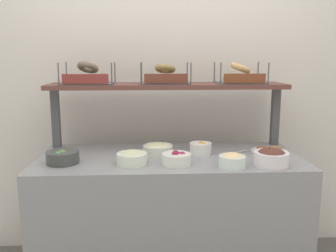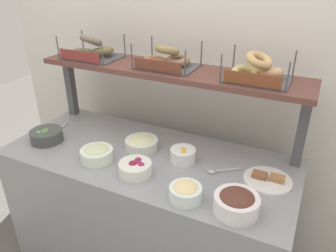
{
  "view_description": "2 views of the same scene",
  "coord_description": "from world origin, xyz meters",
  "px_view_note": "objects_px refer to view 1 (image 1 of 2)",
  "views": [
    {
      "loc": [
        -0.13,
        -2.2,
        1.46
      ],
      "look_at": [
        -0.01,
        0.06,
        1.03
      ],
      "focal_mm": 39.44,
      "sensor_mm": 36.0,
      "label": 1
    },
    {
      "loc": [
        0.77,
        -1.32,
        1.8
      ],
      "look_at": [
        0.11,
        0.04,
        1.04
      ],
      "focal_mm": 34.51,
      "sensor_mm": 36.0,
      "label": 2
    }
  ],
  "objects_px": {
    "serving_spoon_near_plate": "(62,157)",
    "bowl_egg_salad": "(232,160)",
    "bowl_fruit_salad": "(201,148)",
    "bowl_chocolate_spread": "(271,157)",
    "bowl_potato_salad": "(158,149)",
    "bagel_basket_poppy": "(88,77)",
    "bowl_veggie_mix": "(63,157)",
    "serving_spoon_by_edge": "(233,153)",
    "bagel_basket_plain": "(240,76)",
    "serving_plate_white": "(269,151)",
    "bagel_basket_everything": "(165,77)",
    "bowl_beet_salad": "(177,158)",
    "bowl_scallion_spread": "(132,157)"
  },
  "relations": [
    {
      "from": "bowl_scallion_spread",
      "to": "serving_spoon_by_edge",
      "type": "bearing_deg",
      "value": 16.07
    },
    {
      "from": "bowl_veggie_mix",
      "to": "serving_spoon_by_edge",
      "type": "xyz_separation_m",
      "value": [
        1.03,
        0.14,
        -0.03
      ]
    },
    {
      "from": "bowl_veggie_mix",
      "to": "serving_plate_white",
      "type": "relative_size",
      "value": 0.8
    },
    {
      "from": "bowl_potato_salad",
      "to": "bagel_basket_plain",
      "type": "bearing_deg",
      "value": 20.36
    },
    {
      "from": "serving_plate_white",
      "to": "serving_spoon_near_plate",
      "type": "height_order",
      "value": "serving_plate_white"
    },
    {
      "from": "bowl_beet_salad",
      "to": "bowl_fruit_salad",
      "type": "height_order",
      "value": "bowl_fruit_salad"
    },
    {
      "from": "bowl_chocolate_spread",
      "to": "serving_spoon_by_edge",
      "type": "relative_size",
      "value": 1.25
    },
    {
      "from": "serving_plate_white",
      "to": "serving_spoon_by_edge",
      "type": "height_order",
      "value": "serving_plate_white"
    },
    {
      "from": "bowl_potato_salad",
      "to": "serving_plate_white",
      "type": "distance_m",
      "value": 0.71
    },
    {
      "from": "serving_plate_white",
      "to": "serving_spoon_by_edge",
      "type": "xyz_separation_m",
      "value": [
        -0.24,
        -0.02,
        -0.0
      ]
    },
    {
      "from": "bowl_fruit_salad",
      "to": "bowl_chocolate_spread",
      "type": "relative_size",
      "value": 0.7
    },
    {
      "from": "bagel_basket_everything",
      "to": "bowl_scallion_spread",
      "type": "bearing_deg",
      "value": -116.12
    },
    {
      "from": "bagel_basket_plain",
      "to": "serving_spoon_near_plate",
      "type": "bearing_deg",
      "value": -166.98
    },
    {
      "from": "bowl_scallion_spread",
      "to": "serving_spoon_by_edge",
      "type": "xyz_separation_m",
      "value": [
        0.63,
        0.18,
        -0.03
      ]
    },
    {
      "from": "bowl_fruit_salad",
      "to": "serving_plate_white",
      "type": "relative_size",
      "value": 0.58
    },
    {
      "from": "bowl_egg_salad",
      "to": "bagel_basket_plain",
      "type": "relative_size",
      "value": 0.47
    },
    {
      "from": "serving_spoon_by_edge",
      "to": "bowl_beet_salad",
      "type": "bearing_deg",
      "value": -151.72
    },
    {
      "from": "bowl_potato_salad",
      "to": "bowl_veggie_mix",
      "type": "bearing_deg",
      "value": -162.58
    },
    {
      "from": "bowl_egg_salad",
      "to": "bowl_beet_salad",
      "type": "bearing_deg",
      "value": 166.74
    },
    {
      "from": "serving_plate_white",
      "to": "serving_spoon_near_plate",
      "type": "relative_size",
      "value": 1.34
    },
    {
      "from": "bowl_potato_salad",
      "to": "serving_spoon_near_plate",
      "type": "bearing_deg",
      "value": -174.43
    },
    {
      "from": "bowl_veggie_mix",
      "to": "serving_spoon_by_edge",
      "type": "bearing_deg",
      "value": 7.95
    },
    {
      "from": "bowl_beet_salad",
      "to": "bagel_basket_poppy",
      "type": "xyz_separation_m",
      "value": [
        -0.55,
        0.43,
        0.44
      ]
    },
    {
      "from": "bowl_chocolate_spread",
      "to": "bagel_basket_plain",
      "type": "height_order",
      "value": "bagel_basket_plain"
    },
    {
      "from": "bagel_basket_poppy",
      "to": "bowl_veggie_mix",
      "type": "bearing_deg",
      "value": -105.53
    },
    {
      "from": "serving_spoon_near_plate",
      "to": "bagel_basket_poppy",
      "type": "xyz_separation_m",
      "value": [
        0.13,
        0.25,
        0.47
      ]
    },
    {
      "from": "bowl_potato_salad",
      "to": "bagel_basket_poppy",
      "type": "distance_m",
      "value": 0.66
    },
    {
      "from": "bowl_beet_salad",
      "to": "bagel_basket_poppy",
      "type": "relative_size",
      "value": 0.49
    },
    {
      "from": "bagel_basket_plain",
      "to": "bowl_potato_salad",
      "type": "bearing_deg",
      "value": -159.64
    },
    {
      "from": "bowl_beet_salad",
      "to": "bowl_egg_salad",
      "type": "xyz_separation_m",
      "value": [
        0.3,
        -0.07,
        0.01
      ]
    },
    {
      "from": "bowl_beet_salad",
      "to": "bowl_veggie_mix",
      "type": "bearing_deg",
      "value": 174.95
    },
    {
      "from": "bagel_basket_plain",
      "to": "serving_plate_white",
      "type": "bearing_deg",
      "value": -54.48
    },
    {
      "from": "bowl_beet_salad",
      "to": "bowl_chocolate_spread",
      "type": "xyz_separation_m",
      "value": [
        0.53,
        -0.05,
        0.01
      ]
    },
    {
      "from": "serving_spoon_by_edge",
      "to": "bagel_basket_poppy",
      "type": "height_order",
      "value": "bagel_basket_poppy"
    },
    {
      "from": "bowl_scallion_spread",
      "to": "serving_plate_white",
      "type": "bearing_deg",
      "value": 13.18
    },
    {
      "from": "bowl_potato_salad",
      "to": "bagel_basket_poppy",
      "type": "height_order",
      "value": "bagel_basket_poppy"
    },
    {
      "from": "bowl_fruit_salad",
      "to": "bagel_basket_everything",
      "type": "relative_size",
      "value": 0.42
    },
    {
      "from": "bagel_basket_plain",
      "to": "bagel_basket_poppy",
      "type": "bearing_deg",
      "value": -179.37
    },
    {
      "from": "bowl_beet_salad",
      "to": "bagel_basket_plain",
      "type": "bearing_deg",
      "value": 43.74
    },
    {
      "from": "bowl_egg_salad",
      "to": "serving_spoon_near_plate",
      "type": "height_order",
      "value": "bowl_egg_salad"
    },
    {
      "from": "bowl_potato_salad",
      "to": "bagel_basket_everything",
      "type": "relative_size",
      "value": 0.58
    },
    {
      "from": "bowl_beet_salad",
      "to": "serving_spoon_by_edge",
      "type": "relative_size",
      "value": 1.07
    },
    {
      "from": "bowl_potato_salad",
      "to": "bagel_basket_everything",
      "type": "bearing_deg",
      "value": 75.76
    },
    {
      "from": "serving_spoon_near_plate",
      "to": "bowl_egg_salad",
      "type": "bearing_deg",
      "value": -13.99
    },
    {
      "from": "bowl_potato_salad",
      "to": "serving_spoon_by_edge",
      "type": "bearing_deg",
      "value": -3.64
    },
    {
      "from": "serving_plate_white",
      "to": "bowl_potato_salad",
      "type": "bearing_deg",
      "value": 179.34
    },
    {
      "from": "bowl_scallion_spread",
      "to": "serving_spoon_near_plate",
      "type": "distance_m",
      "value": 0.46
    },
    {
      "from": "bowl_potato_salad",
      "to": "bowl_scallion_spread",
      "type": "bearing_deg",
      "value": -126.18
    },
    {
      "from": "bowl_beet_salad",
      "to": "bowl_fruit_salad",
      "type": "relative_size",
      "value": 1.23
    },
    {
      "from": "bowl_veggie_mix",
      "to": "bagel_basket_plain",
      "type": "relative_size",
      "value": 0.58
    }
  ]
}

